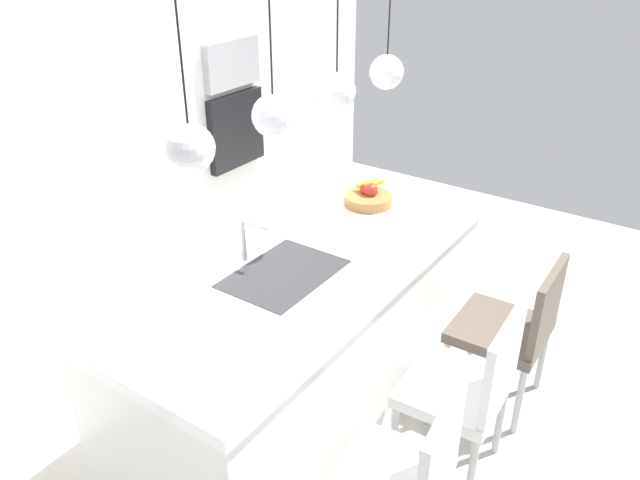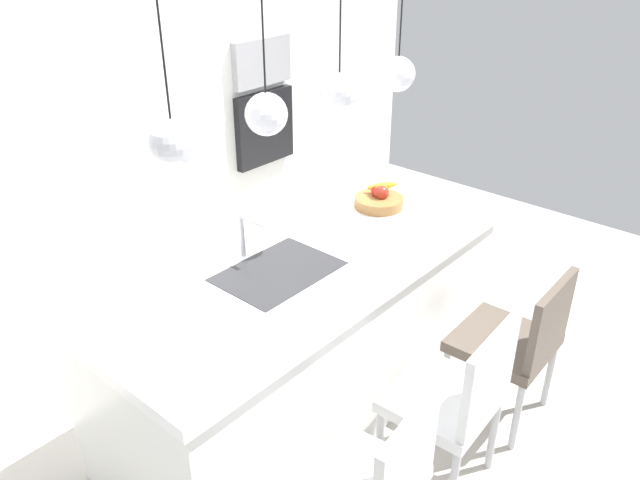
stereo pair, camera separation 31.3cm
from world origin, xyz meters
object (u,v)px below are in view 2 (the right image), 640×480
at_px(oven, 264,128).
at_px(chair_middle, 456,396).
at_px(microwave, 261,62).
at_px(chair_far, 517,339).
at_px(fruit_bowl, 379,198).

bearing_deg(oven, chair_middle, -116.79).
relative_size(microwave, oven, 0.96).
bearing_deg(chair_far, oven, 75.49).
height_order(microwave, chair_far, microwave).
distance_m(microwave, chair_middle, 2.90).
distance_m(fruit_bowl, chair_far, 1.07).
distance_m(oven, chair_far, 2.57).
bearing_deg(chair_middle, fruit_bowl, 54.05).
height_order(fruit_bowl, chair_middle, fruit_bowl).
height_order(oven, chair_middle, oven).
height_order(fruit_bowl, microwave, microwave).
bearing_deg(chair_middle, oven, 63.21).
bearing_deg(oven, fruit_bowl, -110.05).
distance_m(fruit_bowl, microwave, 1.67).
bearing_deg(microwave, chair_middle, -116.79).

